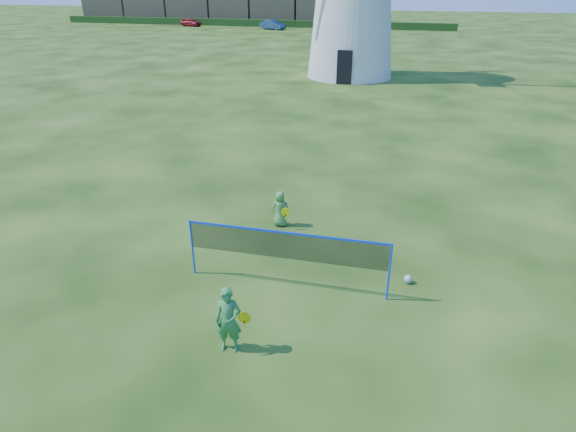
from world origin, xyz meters
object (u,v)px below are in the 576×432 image
at_px(player_girl, 229,320).
at_px(car_right, 273,25).
at_px(player_boy, 280,209).
at_px(badminton_net, 286,247).
at_px(car_left, 191,22).
at_px(play_ball, 408,279).

bearing_deg(player_girl, car_right, 95.52).
bearing_deg(car_right, player_boy, -141.84).
height_order(badminton_net, car_left, badminton_net).
height_order(player_boy, car_right, car_right).
bearing_deg(play_ball, player_boy, 149.55).
bearing_deg(player_boy, play_ball, 142.83).
bearing_deg(car_right, car_left, 104.62).
distance_m(player_boy, car_left, 68.19).
xyz_separation_m(player_girl, player_boy, (-0.37, 5.71, -0.18)).
relative_size(player_boy, play_ball, 5.19).
bearing_deg(badminton_net, player_boy, 107.01).
bearing_deg(player_boy, player_girl, 87.00).
bearing_deg(player_girl, badminton_net, 67.80).
xyz_separation_m(badminton_net, car_right, (-17.30, 62.45, -0.50)).
relative_size(player_girl, car_right, 0.39).
xyz_separation_m(player_girl, car_left, (-30.39, 66.94, -0.16)).
bearing_deg(car_right, badminton_net, -141.76).
height_order(player_girl, player_boy, player_girl).
distance_m(play_ball, car_left, 72.08).
bearing_deg(car_left, play_ball, -133.50).
xyz_separation_m(badminton_net, play_ball, (2.99, 0.85, -1.03)).
distance_m(player_girl, player_boy, 5.73).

